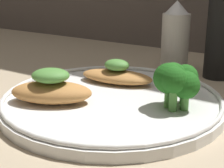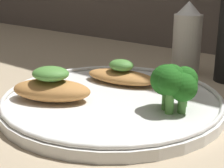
# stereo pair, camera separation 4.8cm
# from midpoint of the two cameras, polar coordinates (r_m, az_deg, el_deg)

# --- Properties ---
(ground_plane) EXTENTS (1.80, 1.80, 0.01)m
(ground_plane) POSITION_cam_midpoint_polar(r_m,az_deg,el_deg) (0.49, 2.79, -4.39)
(ground_plane) COLOR tan
(plate) EXTENTS (0.31, 0.31, 0.02)m
(plate) POSITION_cam_midpoint_polar(r_m,az_deg,el_deg) (0.48, 2.82, -2.76)
(plate) COLOR white
(plate) RESTS_ON ground_plane
(grilled_meat_front) EXTENTS (0.12, 0.10, 0.05)m
(grilled_meat_front) POSITION_cam_midpoint_polar(r_m,az_deg,el_deg) (0.47, -7.22, -0.57)
(grilled_meat_front) COLOR #BC7F42
(grilled_meat_front) RESTS_ON plate
(grilled_meat_middle) EXTENTS (0.12, 0.07, 0.04)m
(grilled_meat_middle) POSITION_cam_midpoint_polar(r_m,az_deg,el_deg) (0.54, 4.06, 1.47)
(grilled_meat_middle) COLOR #BC7F42
(grilled_meat_middle) RESTS_ON plate
(broccoli_bunch) EXTENTS (0.06, 0.06, 0.06)m
(broccoli_bunch) POSITION_cam_midpoint_polar(r_m,az_deg,el_deg) (0.44, 13.45, 0.26)
(broccoli_bunch) COLOR #569942
(broccoli_bunch) RESTS_ON plate
(sauce_bottle) EXTENTS (0.05, 0.05, 0.13)m
(sauce_bottle) POSITION_cam_midpoint_polar(r_m,az_deg,el_deg) (0.66, 14.70, 7.13)
(sauce_bottle) COLOR white
(sauce_bottle) RESTS_ON ground_plane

